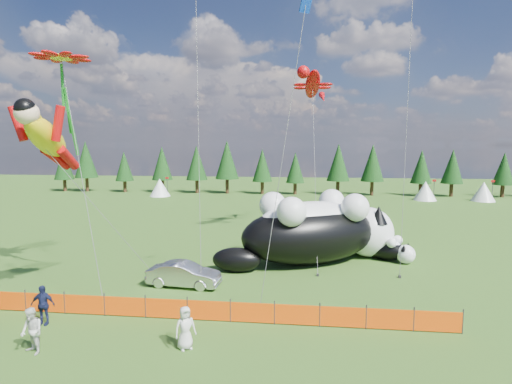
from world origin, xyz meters
The scene contains 14 objects.
ground centered at (0.00, 0.00, 0.00)m, with size 160.00×160.00×0.00m, color #123509.
safety_fence centered at (0.00, -3.00, 0.50)m, with size 22.06×0.06×1.10m.
tree_line centered at (0.00, 45.00, 4.00)m, with size 90.00×4.00×8.00m, color black, non-canonical shape.
festival_tents centered at (11.00, 40.00, 1.40)m, with size 50.00×3.20×2.80m, color white, non-canonical shape.
cat_large centered at (5.33, 6.98, 2.29)m, with size 12.37×8.79×4.82m.
cat_small centered at (10.00, 8.13, 0.82)m, with size 4.20×3.42×1.73m.
car centered at (-2.45, 1.30, 0.69)m, with size 1.45×4.16×1.37m, color silver.
spectator_b centered at (-6.07, -6.60, 0.91)m, with size 0.88×0.52×1.81m, color silver.
spectator_c centered at (-7.29, -4.17, 0.90)m, with size 1.06×0.54×1.81m, color #161B3D.
spectator_e centered at (-0.34, -5.54, 0.86)m, with size 0.84×0.55×1.72m, color silver.
superhero_kite centered at (-7.96, -2.21, 8.34)m, with size 5.35×7.62×11.14m.
gecko_kite centered at (4.92, 14.57, 13.03)m, with size 3.69×14.16×16.72m.
flower_kite centered at (-8.63, 0.43, 12.44)m, with size 5.26×4.91×13.30m.
diamond_kite_c centered at (4.11, -0.61, 13.77)m, with size 2.57×1.77×15.22m.
Camera 1 is at (4.14, -20.04, 7.98)m, focal length 28.00 mm.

